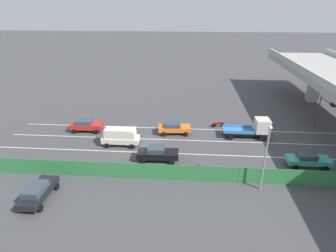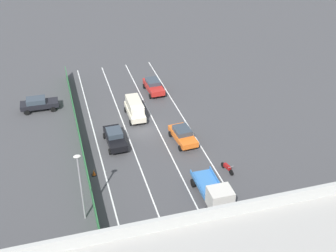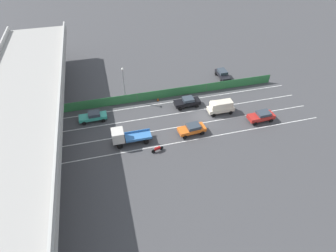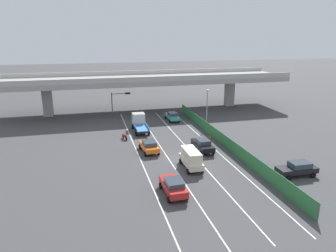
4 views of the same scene
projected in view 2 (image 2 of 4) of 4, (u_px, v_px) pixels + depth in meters
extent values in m
plane|color=#424244|center=(142.00, 129.00, 49.92)|extent=(300.00, 300.00, 0.00)
cube|color=silver|center=(197.00, 141.00, 47.86)|extent=(0.14, 44.10, 0.01)
cube|color=silver|center=(166.00, 146.00, 47.03)|extent=(0.14, 44.10, 0.01)
cube|color=silver|center=(134.00, 151.00, 46.20)|extent=(0.14, 44.10, 0.01)
cube|color=silver|center=(100.00, 156.00, 45.37)|extent=(0.14, 44.10, 0.01)
cube|color=#B2B2AD|center=(218.00, 212.00, 27.74)|extent=(59.80, 0.30, 0.90)
cube|color=#2D753D|center=(83.00, 152.00, 44.50)|extent=(0.06, 40.10, 1.75)
cylinder|color=#4C514C|center=(66.00, 72.00, 60.86)|extent=(0.10, 0.10, 1.75)
cylinder|color=#4C514C|center=(76.00, 119.00, 49.95)|extent=(0.10, 0.10, 1.75)
cylinder|color=#4C514C|center=(91.00, 194.00, 39.05)|extent=(0.10, 0.10, 1.75)
cube|color=beige|center=(135.00, 111.00, 51.63)|extent=(1.76, 4.59, 0.68)
cube|color=beige|center=(135.00, 105.00, 51.16)|extent=(1.55, 3.76, 1.10)
cylinder|color=black|center=(145.00, 121.00, 50.82)|extent=(0.22, 0.64, 0.64)
cylinder|color=black|center=(131.00, 123.00, 50.43)|extent=(0.22, 0.64, 0.64)
cylinder|color=black|center=(139.00, 108.00, 53.37)|extent=(0.22, 0.64, 0.64)
cylinder|color=black|center=(125.00, 110.00, 52.97)|extent=(0.22, 0.64, 0.64)
cube|color=orange|center=(183.00, 136.00, 47.24)|extent=(2.16, 4.47, 0.59)
cube|color=#333D47|center=(182.00, 130.00, 47.15)|extent=(1.76, 2.16, 0.52)
cylinder|color=black|center=(196.00, 145.00, 46.58)|extent=(0.27, 0.66, 0.64)
cylinder|color=black|center=(180.00, 148.00, 46.03)|extent=(0.27, 0.66, 0.64)
cylinder|color=black|center=(186.00, 131.00, 48.92)|extent=(0.27, 0.66, 0.64)
cylinder|color=black|center=(170.00, 134.00, 48.38)|extent=(0.27, 0.66, 0.64)
cube|color=black|center=(115.00, 138.00, 46.76)|extent=(1.90, 4.65, 0.67)
cube|color=#333D47|center=(114.00, 133.00, 46.58)|extent=(1.62, 1.93, 0.55)
cylinder|color=black|center=(127.00, 149.00, 45.99)|extent=(0.24, 0.65, 0.64)
cylinder|color=black|center=(110.00, 152.00, 45.53)|extent=(0.24, 0.65, 0.64)
cylinder|color=black|center=(120.00, 133.00, 48.52)|extent=(0.24, 0.65, 0.64)
cylinder|color=black|center=(104.00, 136.00, 48.06)|extent=(0.24, 0.65, 0.64)
cube|color=#333D47|center=(152.00, 246.00, 33.30)|extent=(1.50, 1.90, 0.58)
cylinder|color=black|center=(158.00, 240.00, 35.08)|extent=(0.22, 0.64, 0.64)
cylinder|color=black|center=(137.00, 245.00, 34.68)|extent=(0.22, 0.64, 0.64)
cube|color=red|center=(154.00, 87.00, 57.11)|extent=(1.94, 4.45, 0.68)
cube|color=#333D47|center=(153.00, 82.00, 57.08)|extent=(1.65, 2.16, 0.49)
cylinder|color=black|center=(164.00, 94.00, 56.40)|extent=(0.24, 0.65, 0.64)
cylinder|color=black|center=(150.00, 96.00, 55.93)|extent=(0.24, 0.65, 0.64)
cylinder|color=black|center=(157.00, 84.00, 58.82)|extent=(0.24, 0.65, 0.64)
cylinder|color=black|center=(144.00, 86.00, 58.35)|extent=(0.24, 0.65, 0.64)
cube|color=black|center=(211.00, 192.00, 39.49)|extent=(1.64, 5.90, 0.25)
cube|color=beige|center=(220.00, 198.00, 37.27)|extent=(2.04, 1.77, 1.77)
cube|color=#3875BC|center=(207.00, 184.00, 40.18)|extent=(2.04, 3.98, 0.10)
cube|color=#3875BC|center=(217.00, 180.00, 40.30)|extent=(0.09, 3.97, 0.37)
cube|color=#3875BC|center=(197.00, 184.00, 39.85)|extent=(0.09, 3.97, 0.37)
cylinder|color=black|center=(230.00, 207.00, 38.26)|extent=(0.26, 0.80, 0.80)
cylinder|color=black|center=(208.00, 212.00, 37.79)|extent=(0.26, 0.80, 0.80)
cylinder|color=black|center=(213.00, 179.00, 41.53)|extent=(0.26, 0.80, 0.80)
cylinder|color=black|center=(193.00, 183.00, 41.06)|extent=(0.26, 0.80, 0.80)
cylinder|color=black|center=(231.00, 173.00, 42.57)|extent=(0.24, 0.61, 0.60)
cylinder|color=black|center=(223.00, 165.00, 43.56)|extent=(0.24, 0.61, 0.60)
cube|color=maroon|center=(227.00, 167.00, 42.92)|extent=(0.50, 0.96, 0.36)
cylinder|color=#B2B2B2|center=(231.00, 167.00, 42.32)|extent=(0.59, 0.18, 0.03)
cube|color=black|center=(39.00, 104.00, 53.20)|extent=(4.52, 1.85, 0.58)
cube|color=#333D47|center=(36.00, 100.00, 52.82)|extent=(2.27, 1.60, 0.57)
cylinder|color=black|center=(53.00, 103.00, 54.50)|extent=(0.64, 0.23, 0.64)
cylinder|color=black|center=(53.00, 109.00, 53.05)|extent=(0.64, 0.23, 0.64)
cylinder|color=black|center=(27.00, 106.00, 53.83)|extent=(0.64, 0.23, 0.64)
cylinder|color=black|center=(27.00, 113.00, 52.38)|extent=(0.64, 0.23, 0.64)
cylinder|color=#47474C|center=(298.00, 242.00, 29.34)|extent=(3.43, 0.22, 0.12)
cube|color=black|center=(280.00, 246.00, 28.98)|extent=(0.97, 0.31, 0.32)
sphere|color=red|center=(283.00, 244.00, 29.19)|extent=(0.20, 0.20, 0.20)
sphere|color=#3B2806|center=(279.00, 245.00, 29.11)|extent=(0.20, 0.20, 0.20)
sphere|color=black|center=(275.00, 246.00, 29.03)|extent=(0.20, 0.20, 0.20)
cylinder|color=gray|center=(82.00, 190.00, 36.02)|extent=(0.16, 0.16, 6.33)
ellipsoid|color=silver|center=(77.00, 156.00, 34.26)|extent=(0.60, 0.36, 0.28)
cone|color=orange|center=(94.00, 173.00, 42.54)|extent=(0.36, 0.36, 0.61)
cube|color=black|center=(94.00, 175.00, 42.70)|extent=(0.47, 0.47, 0.03)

